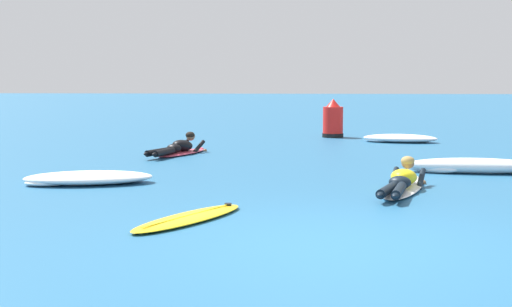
# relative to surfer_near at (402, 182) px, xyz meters

# --- Properties ---
(ground_plane) EXTENTS (120.00, 120.00, 0.00)m
(ground_plane) POSITION_rel_surfer_near_xyz_m (-1.09, 6.50, -0.14)
(ground_plane) COLOR #235B84
(surfer_near) EXTENTS (1.17, 2.66, 0.54)m
(surfer_near) POSITION_rel_surfer_near_xyz_m (0.00, 0.00, 0.00)
(surfer_near) COLOR white
(surfer_near) RESTS_ON ground
(surfer_far) EXTENTS (1.17, 2.39, 0.54)m
(surfer_far) POSITION_rel_surfer_near_xyz_m (-4.42, 4.78, 0.01)
(surfer_far) COLOR #E54C66
(surfer_far) RESTS_ON ground
(drifting_surfboard) EXTENTS (1.41, 2.04, 0.16)m
(drifting_surfboard) POSITION_rel_surfer_near_xyz_m (-2.91, -2.45, -0.10)
(drifting_surfboard) COLOR yellow
(drifting_surfboard) RESTS_ON ground
(whitewater_front) EXTENTS (2.56, 0.74, 0.28)m
(whitewater_front) POSITION_rel_surfer_near_xyz_m (1.61, 2.14, -0.00)
(whitewater_front) COLOR white
(whitewater_front) RESTS_ON ground
(whitewater_mid_right) EXTENTS (2.25, 1.34, 0.21)m
(whitewater_mid_right) POSITION_rel_surfer_near_xyz_m (-5.09, 0.33, -0.04)
(whitewater_mid_right) COLOR white
(whitewater_mid_right) RESTS_ON ground
(whitewater_back) EXTENTS (2.12, 1.23, 0.22)m
(whitewater_back) POSITION_rel_surfer_near_xyz_m (1.03, 8.29, -0.03)
(whitewater_back) COLOR white
(whitewater_back) RESTS_ON ground
(channel_marker_buoy) EXTENTS (0.63, 0.63, 1.14)m
(channel_marker_buoy) POSITION_rel_surfer_near_xyz_m (-0.76, 9.75, 0.33)
(channel_marker_buoy) COLOR red
(channel_marker_buoy) RESTS_ON ground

